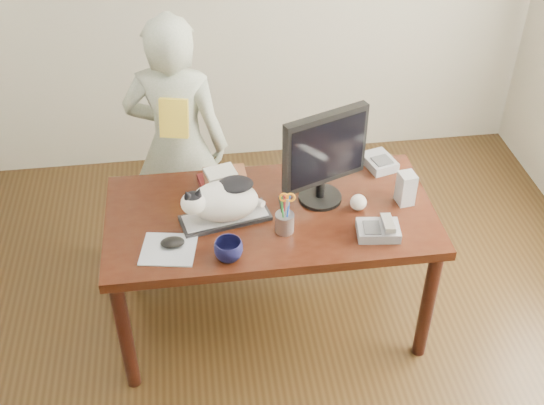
{
  "coord_description": "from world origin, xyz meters",
  "views": [
    {
      "loc": [
        -0.34,
        -1.96,
        2.84
      ],
      "look_at": [
        0.0,
        0.55,
        0.85
      ],
      "focal_mm": 45.0,
      "sensor_mm": 36.0,
      "label": 1
    }
  ],
  "objects_px": {
    "monitor": "(325,154)",
    "phone": "(379,230)",
    "desk": "(269,225)",
    "pen_cup": "(285,221)",
    "calculator": "(379,162)",
    "cat": "(222,200)",
    "mouse": "(173,242)",
    "person": "(178,146)",
    "baseball": "(358,202)",
    "book_stack": "(224,179)",
    "keyboard": "(225,218)",
    "coffee_mug": "(229,250)",
    "speaker": "(406,188)"
  },
  "relations": [
    {
      "from": "pen_cup",
      "to": "book_stack",
      "type": "xyz_separation_m",
      "value": [
        -0.26,
        0.4,
        -0.02
      ]
    },
    {
      "from": "cat",
      "to": "baseball",
      "type": "distance_m",
      "value": 0.67
    },
    {
      "from": "cat",
      "to": "speaker",
      "type": "xyz_separation_m",
      "value": [
        0.9,
        0.02,
        -0.04
      ]
    },
    {
      "from": "pen_cup",
      "to": "book_stack",
      "type": "relative_size",
      "value": 0.86
    },
    {
      "from": "baseball",
      "to": "book_stack",
      "type": "height_order",
      "value": "book_stack"
    },
    {
      "from": "phone",
      "to": "speaker",
      "type": "xyz_separation_m",
      "value": [
        0.19,
        0.22,
        0.06
      ]
    },
    {
      "from": "mouse",
      "to": "book_stack",
      "type": "distance_m",
      "value": 0.52
    },
    {
      "from": "desk",
      "to": "pen_cup",
      "type": "bearing_deg",
      "value": -78.12
    },
    {
      "from": "pen_cup",
      "to": "coffee_mug",
      "type": "bearing_deg",
      "value": -150.29
    },
    {
      "from": "phone",
      "to": "baseball",
      "type": "height_order",
      "value": "phone"
    },
    {
      "from": "mouse",
      "to": "speaker",
      "type": "distance_m",
      "value": 1.16
    },
    {
      "from": "monitor",
      "to": "speaker",
      "type": "bearing_deg",
      "value": -31.24
    },
    {
      "from": "cat",
      "to": "person",
      "type": "height_order",
      "value": "person"
    },
    {
      "from": "pen_cup",
      "to": "baseball",
      "type": "relative_size",
      "value": 2.79
    },
    {
      "from": "phone",
      "to": "cat",
      "type": "bearing_deg",
      "value": 171.18
    },
    {
      "from": "desk",
      "to": "calculator",
      "type": "bearing_deg",
      "value": 20.59
    },
    {
      "from": "calculator",
      "to": "baseball",
      "type": "bearing_deg",
      "value": -135.14
    },
    {
      "from": "coffee_mug",
      "to": "baseball",
      "type": "distance_m",
      "value": 0.71
    },
    {
      "from": "desk",
      "to": "book_stack",
      "type": "xyz_separation_m",
      "value": [
        -0.21,
        0.18,
        0.19
      ]
    },
    {
      "from": "pen_cup",
      "to": "phone",
      "type": "xyz_separation_m",
      "value": [
        0.43,
        -0.09,
        -0.03
      ]
    },
    {
      "from": "cat",
      "to": "phone",
      "type": "height_order",
      "value": "cat"
    },
    {
      "from": "pen_cup",
      "to": "calculator",
      "type": "distance_m",
      "value": 0.74
    },
    {
      "from": "cat",
      "to": "pen_cup",
      "type": "bearing_deg",
      "value": -33.91
    },
    {
      "from": "monitor",
      "to": "phone",
      "type": "height_order",
      "value": "monitor"
    },
    {
      "from": "cat",
      "to": "monitor",
      "type": "distance_m",
      "value": 0.53
    },
    {
      "from": "cat",
      "to": "keyboard",
      "type": "bearing_deg",
      "value": 8.36
    },
    {
      "from": "keyboard",
      "to": "monitor",
      "type": "xyz_separation_m",
      "value": [
        0.49,
        0.08,
        0.27
      ]
    },
    {
      "from": "monitor",
      "to": "calculator",
      "type": "height_order",
      "value": "monitor"
    },
    {
      "from": "desk",
      "to": "keyboard",
      "type": "bearing_deg",
      "value": -155.0
    },
    {
      "from": "calculator",
      "to": "person",
      "type": "relative_size",
      "value": 0.14
    },
    {
      "from": "speaker",
      "to": "person",
      "type": "bearing_deg",
      "value": 142.42
    },
    {
      "from": "cat",
      "to": "monitor",
      "type": "relative_size",
      "value": 0.83
    },
    {
      "from": "book_stack",
      "to": "calculator",
      "type": "relative_size",
      "value": 1.23
    },
    {
      "from": "keyboard",
      "to": "phone",
      "type": "xyz_separation_m",
      "value": [
        0.7,
        -0.2,
        0.02
      ]
    },
    {
      "from": "keyboard",
      "to": "book_stack",
      "type": "distance_m",
      "value": 0.28
    },
    {
      "from": "cat",
      "to": "person",
      "type": "relative_size",
      "value": 0.27
    },
    {
      "from": "desk",
      "to": "speaker",
      "type": "height_order",
      "value": "speaker"
    },
    {
      "from": "monitor",
      "to": "coffee_mug",
      "type": "distance_m",
      "value": 0.66
    },
    {
      "from": "cat",
      "to": "mouse",
      "type": "bearing_deg",
      "value": -158.76
    },
    {
      "from": "coffee_mug",
      "to": "book_stack",
      "type": "bearing_deg",
      "value": 87.86
    },
    {
      "from": "baseball",
      "to": "calculator",
      "type": "bearing_deg",
      "value": 60.23
    },
    {
      "from": "cat",
      "to": "book_stack",
      "type": "xyz_separation_m",
      "value": [
        0.03,
        0.28,
        -0.08
      ]
    },
    {
      "from": "cat",
      "to": "pen_cup",
      "type": "distance_m",
      "value": 0.31
    },
    {
      "from": "baseball",
      "to": "mouse",
      "type": "bearing_deg",
      "value": -170.12
    },
    {
      "from": "mouse",
      "to": "pen_cup",
      "type": "bearing_deg",
      "value": 14.68
    },
    {
      "from": "keyboard",
      "to": "mouse",
      "type": "height_order",
      "value": "mouse"
    },
    {
      "from": "desk",
      "to": "calculator",
      "type": "xyz_separation_m",
      "value": [
        0.62,
        0.23,
        0.17
      ]
    },
    {
      "from": "calculator",
      "to": "pen_cup",
      "type": "bearing_deg",
      "value": -156.9
    },
    {
      "from": "desk",
      "to": "cat",
      "type": "relative_size",
      "value": 3.86
    },
    {
      "from": "speaker",
      "to": "desk",
      "type": "bearing_deg",
      "value": 164.68
    }
  ]
}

